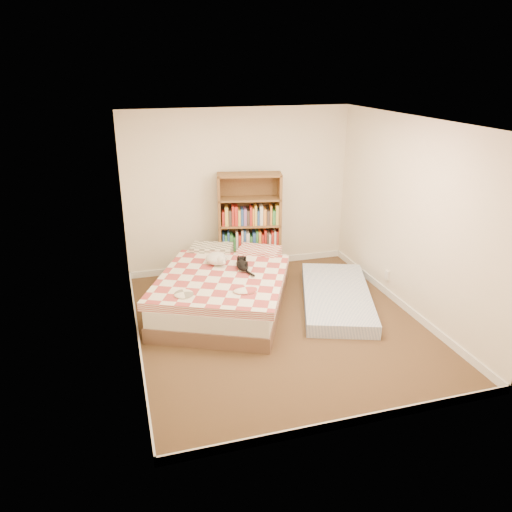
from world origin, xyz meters
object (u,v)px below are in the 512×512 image
object	(u,v)px
bookshelf	(249,238)
black_cat	(242,264)
white_dog	(217,259)
floor_mattress	(336,297)
bed	(224,288)

from	to	relation	value
bookshelf	black_cat	world-z (taller)	bookshelf
bookshelf	white_dog	world-z (taller)	bookshelf
bookshelf	floor_mattress	bearing A→B (deg)	-45.86
bookshelf	black_cat	distance (m)	1.09
floor_mattress	bed	bearing A→B (deg)	-172.59
bed	floor_mattress	world-z (taller)	bed
white_dog	black_cat	bearing A→B (deg)	-14.79
black_cat	bookshelf	bearing A→B (deg)	79.18
bed	white_dog	bearing A→B (deg)	119.45
floor_mattress	black_cat	distance (m)	1.39
bookshelf	floor_mattress	size ratio (longest dim) A/B	0.80
black_cat	bed	bearing A→B (deg)	-166.65
bed	black_cat	size ratio (longest dim) A/B	4.67
bed	floor_mattress	xyz separation A→B (m)	(1.51, -0.33, -0.17)
white_dog	bookshelf	bearing A→B (deg)	75.79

